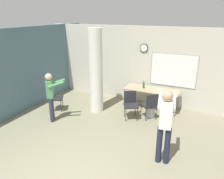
% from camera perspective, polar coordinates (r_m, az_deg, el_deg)
% --- Properties ---
extents(wall_left_accent, '(0.12, 7.00, 2.80)m').
position_cam_1_polar(wall_left_accent, '(7.87, -22.86, 4.45)').
color(wall_left_accent, slate).
rests_on(wall_left_accent, ground_plane).
extents(wall_back, '(8.00, 0.15, 2.80)m').
position_cam_1_polar(wall_back, '(8.10, 8.81, 6.15)').
color(wall_back, beige).
rests_on(wall_back, ground_plane).
extents(support_pillar, '(0.46, 0.46, 2.80)m').
position_cam_1_polar(support_pillar, '(7.24, -4.25, 4.73)').
color(support_pillar, silver).
rests_on(support_pillar, ground_plane).
extents(folding_table, '(1.90, 0.72, 0.72)m').
position_cam_1_polar(folding_table, '(7.69, 10.25, -0.25)').
color(folding_table, tan).
rests_on(folding_table, ground_plane).
extents(bottle_on_table, '(0.07, 0.07, 0.27)m').
position_cam_1_polar(bottle_on_table, '(7.72, 8.26, 1.10)').
color(bottle_on_table, '#1E6B2D').
rests_on(bottle_on_table, folding_table).
extents(waste_bin, '(0.29, 0.29, 0.34)m').
position_cam_1_polar(waste_bin, '(7.28, 9.98, -5.75)').
color(waste_bin, '#B2B2B7').
rests_on(waste_bin, ground_plane).
extents(chair_table_right, '(0.62, 0.62, 0.87)m').
position_cam_1_polar(chair_table_right, '(7.00, 9.91, -3.76)').
color(chair_table_right, '#232328').
rests_on(chair_table_right, ground_plane).
extents(chair_by_left_wall, '(0.60, 0.60, 0.87)m').
position_cam_1_polar(chair_by_left_wall, '(7.75, -14.94, -1.80)').
color(chair_by_left_wall, '#232328').
rests_on(chair_by_left_wall, ground_plane).
extents(chair_table_front, '(0.60, 0.60, 0.87)m').
position_cam_1_polar(chair_table_front, '(7.00, 4.87, -3.51)').
color(chair_table_front, '#232328').
rests_on(chair_table_front, ground_plane).
extents(person_playing_side, '(0.48, 0.68, 1.75)m').
position_cam_1_polar(person_playing_side, '(4.88, 13.75, -8.02)').
color(person_playing_side, '#1E2338').
rests_on(person_playing_side, ground_plane).
extents(person_watching_back, '(0.62, 0.53, 1.54)m').
position_cam_1_polar(person_watching_back, '(6.88, -15.65, -1.06)').
color(person_watching_back, '#2D3347').
rests_on(person_watching_back, ground_plane).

